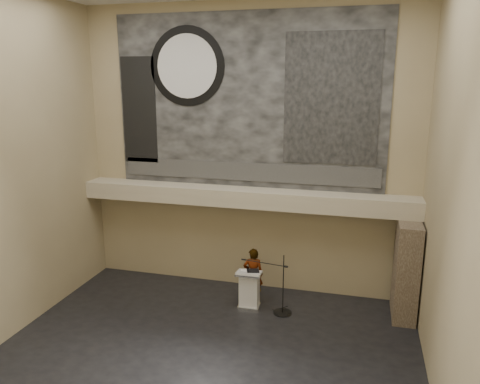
# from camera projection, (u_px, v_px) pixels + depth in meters

# --- Properties ---
(floor) EXTENTS (10.00, 10.00, 0.00)m
(floor) POSITION_uv_depth(u_px,v_px,m) (206.00, 353.00, 11.11)
(floor) COLOR black
(floor) RESTS_ON ground
(wall_back) EXTENTS (10.00, 0.02, 8.50)m
(wall_back) POSITION_uv_depth(u_px,v_px,m) (247.00, 151.00, 13.86)
(wall_back) COLOR #8E7E5A
(wall_back) RESTS_ON floor
(wall_front) EXTENTS (10.00, 0.02, 8.50)m
(wall_front) POSITION_uv_depth(u_px,v_px,m) (104.00, 239.00, 6.35)
(wall_front) COLOR #8E7E5A
(wall_front) RESTS_ON floor
(wall_left) EXTENTS (0.02, 8.00, 8.50)m
(wall_left) POSITION_uv_depth(u_px,v_px,m) (7.00, 168.00, 11.34)
(wall_left) COLOR #8E7E5A
(wall_left) RESTS_ON floor
(wall_right) EXTENTS (0.02, 8.00, 8.50)m
(wall_right) POSITION_uv_depth(u_px,v_px,m) (451.00, 193.00, 8.86)
(wall_right) COLOR #8E7E5A
(wall_right) RESTS_ON floor
(soffit) EXTENTS (10.00, 0.80, 0.50)m
(soffit) POSITION_uv_depth(u_px,v_px,m) (243.00, 197.00, 13.79)
(soffit) COLOR tan
(soffit) RESTS_ON wall_back
(sprinkler_left) EXTENTS (0.04, 0.04, 0.06)m
(sprinkler_left) POSITION_uv_depth(u_px,v_px,m) (192.00, 203.00, 14.21)
(sprinkler_left) COLOR #B2893D
(sprinkler_left) RESTS_ON soffit
(sprinkler_right) EXTENTS (0.04, 0.04, 0.06)m
(sprinkler_right) POSITION_uv_depth(u_px,v_px,m) (307.00, 211.00, 13.34)
(sprinkler_right) COLOR #B2893D
(sprinkler_right) RESTS_ON soffit
(banner) EXTENTS (8.00, 0.05, 5.00)m
(banner) POSITION_uv_depth(u_px,v_px,m) (247.00, 102.00, 13.48)
(banner) COLOR black
(banner) RESTS_ON wall_back
(banner_text_strip) EXTENTS (7.76, 0.02, 0.55)m
(banner_text_strip) POSITION_uv_depth(u_px,v_px,m) (246.00, 172.00, 13.93)
(banner_text_strip) COLOR #303030
(banner_text_strip) RESTS_ON banner
(banner_clock_rim) EXTENTS (2.30, 0.02, 2.30)m
(banner_clock_rim) POSITION_uv_depth(u_px,v_px,m) (187.00, 66.00, 13.66)
(banner_clock_rim) COLOR black
(banner_clock_rim) RESTS_ON banner
(banner_clock_face) EXTENTS (1.84, 0.02, 1.84)m
(banner_clock_face) POSITION_uv_depth(u_px,v_px,m) (187.00, 66.00, 13.64)
(banner_clock_face) COLOR silver
(banner_clock_face) RESTS_ON banner
(banner_building_print) EXTENTS (2.60, 0.02, 3.60)m
(banner_building_print) POSITION_uv_depth(u_px,v_px,m) (331.00, 99.00, 12.82)
(banner_building_print) COLOR black
(banner_building_print) RESTS_ON banner
(banner_brick_print) EXTENTS (1.10, 0.02, 3.20)m
(banner_brick_print) POSITION_uv_depth(u_px,v_px,m) (139.00, 110.00, 14.36)
(banner_brick_print) COLOR black
(banner_brick_print) RESTS_ON banner
(stone_pier) EXTENTS (0.60, 1.40, 2.70)m
(stone_pier) POSITION_uv_depth(u_px,v_px,m) (406.00, 270.00, 12.59)
(stone_pier) COLOR #45372A
(stone_pier) RESTS_ON floor
(lectern) EXTENTS (0.68, 0.50, 1.13)m
(lectern) POSITION_uv_depth(u_px,v_px,m) (249.00, 289.00, 13.22)
(lectern) COLOR silver
(lectern) RESTS_ON floor
(binder) EXTENTS (0.40, 0.36, 0.04)m
(binder) POSITION_uv_depth(u_px,v_px,m) (253.00, 271.00, 13.07)
(binder) COLOR black
(binder) RESTS_ON lectern
(papers) EXTENTS (0.26, 0.31, 0.00)m
(papers) POSITION_uv_depth(u_px,v_px,m) (244.00, 271.00, 13.13)
(papers) COLOR white
(papers) RESTS_ON lectern
(speaker_person) EXTENTS (0.63, 0.47, 1.60)m
(speaker_person) POSITION_uv_depth(u_px,v_px,m) (253.00, 274.00, 13.63)
(speaker_person) COLOR white
(speaker_person) RESTS_ON floor
(mic_stand) EXTENTS (1.49, 0.52, 1.71)m
(mic_stand) POSITION_uv_depth(u_px,v_px,m) (281.00, 304.00, 12.98)
(mic_stand) COLOR black
(mic_stand) RESTS_ON floor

